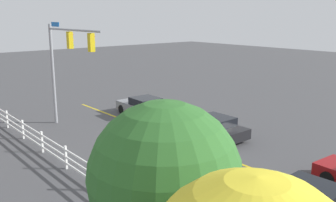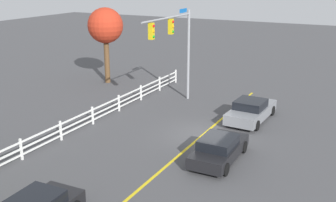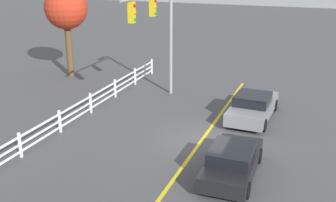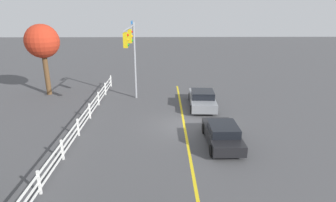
# 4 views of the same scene
# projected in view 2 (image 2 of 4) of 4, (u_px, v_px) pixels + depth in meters

# --- Properties ---
(ground_plane) EXTENTS (120.00, 120.00, 0.00)m
(ground_plane) POSITION_uv_depth(u_px,v_px,m) (203.00, 135.00, 23.80)
(ground_plane) COLOR #444447
(lane_center_stripe) EXTENTS (28.00, 0.16, 0.01)m
(lane_center_stripe) POSITION_uv_depth(u_px,v_px,m) (172.00, 161.00, 20.41)
(lane_center_stripe) COLOR gold
(lane_center_stripe) RESTS_ON ground_plane
(signal_assembly) EXTENTS (6.57, 0.38, 6.71)m
(signal_assembly) POSITION_uv_depth(u_px,v_px,m) (176.00, 40.00, 27.66)
(signal_assembly) COLOR gray
(signal_assembly) RESTS_ON ground_plane
(car_2) EXTENTS (4.26, 1.92, 1.30)m
(car_2) POSITION_uv_depth(u_px,v_px,m) (219.00, 149.00, 20.35)
(car_2) COLOR black
(car_2) RESTS_ON ground_plane
(car_3) EXTENTS (4.80, 2.20, 1.39)m
(car_3) POSITION_uv_depth(u_px,v_px,m) (251.00, 110.00, 26.00)
(car_3) COLOR slate
(car_3) RESTS_ON ground_plane
(white_rail_fence) EXTENTS (26.10, 0.10, 1.15)m
(white_rail_fence) POSITION_uv_depth(u_px,v_px,m) (77.00, 122.00, 24.09)
(white_rail_fence) COLOR white
(white_rail_fence) RESTS_ON ground_plane
(tree_1) EXTENTS (2.97, 2.97, 6.38)m
(tree_1) POSITION_uv_depth(u_px,v_px,m) (105.00, 26.00, 33.98)
(tree_1) COLOR brown
(tree_1) RESTS_ON ground_plane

